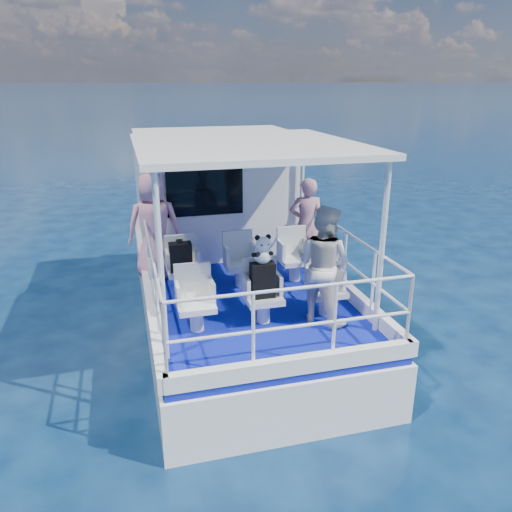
{
  "coord_description": "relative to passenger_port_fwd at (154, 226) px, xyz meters",
  "views": [
    {
      "loc": [
        -1.67,
        -6.93,
        3.98
      ],
      "look_at": [
        0.09,
        -0.4,
        1.59
      ],
      "focal_mm": 35.0,
      "sensor_mm": 36.0,
      "label": 1
    }
  ],
  "objects": [
    {
      "name": "hull",
      "position": [
        1.25,
        0.08,
        -1.77
      ],
      "size": [
        3.0,
        7.0,
        1.6
      ],
      "primitive_type": "cube",
      "color": "white",
      "rests_on": "ground"
    },
    {
      "name": "panda",
      "position": [
        1.23,
        -2.04,
        0.17
      ],
      "size": [
        0.25,
        0.2,
        0.38
      ],
      "primitive_type": null,
      "color": "white",
      "rests_on": "backpack_center"
    },
    {
      "name": "cabin",
      "position": [
        1.25,
        1.38,
        0.23
      ],
      "size": [
        2.85,
        2.0,
        2.2
      ],
      "primitive_type": "cube",
      "color": "white",
      "rests_on": "deck"
    },
    {
      "name": "canopy",
      "position": [
        1.25,
        -1.12,
        1.37
      ],
      "size": [
        3.0,
        3.2,
        0.08
      ],
      "primitive_type": "cube",
      "color": "white",
      "rests_on": "cabin"
    },
    {
      "name": "backpack_port",
      "position": [
        0.31,
        -0.8,
        -0.28
      ],
      "size": [
        0.33,
        0.18,
        0.43
      ],
      "primitive_type": "cube",
      "color": "black",
      "rests_on": "seat_port_fwd"
    },
    {
      "name": "canopy_posts",
      "position": [
        1.25,
        -1.17,
        0.23
      ],
      "size": [
        2.77,
        2.97,
        2.2
      ],
      "color": "white",
      "rests_on": "deck"
    },
    {
      "name": "railings",
      "position": [
        1.25,
        -1.5,
        -0.37
      ],
      "size": [
        2.84,
        3.59,
        1.0
      ],
      "primitive_type": null,
      "color": "white",
      "rests_on": "deck"
    },
    {
      "name": "seat_center_aft",
      "position": [
        1.25,
        -2.02,
        -0.68
      ],
      "size": [
        0.48,
        0.46,
        0.38
      ],
      "primitive_type": "cube",
      "color": "silver",
      "rests_on": "deck"
    },
    {
      "name": "compact_camera",
      "position": [
        0.3,
        -0.81,
        -0.03
      ],
      "size": [
        0.09,
        0.06,
        0.06
      ],
      "primitive_type": "cube",
      "color": "black",
      "rests_on": "backpack_port"
    },
    {
      "name": "deck",
      "position": [
        1.25,
        0.08,
        -0.92
      ],
      "size": [
        2.9,
        6.9,
        0.1
      ],
      "primitive_type": "cube",
      "color": "#0A1494",
      "rests_on": "hull"
    },
    {
      "name": "seat_stbd_aft",
      "position": [
        2.15,
        -2.02,
        -0.68
      ],
      "size": [
        0.48,
        0.46,
        0.38
      ],
      "primitive_type": "cube",
      "color": "silver",
      "rests_on": "deck"
    },
    {
      "name": "seat_port_fwd",
      "position": [
        0.35,
        -0.72,
        -0.68
      ],
      "size": [
        0.48,
        0.46,
        0.38
      ],
      "primitive_type": "cube",
      "color": "silver",
      "rests_on": "deck"
    },
    {
      "name": "passenger_stbd_aft",
      "position": [
        2.02,
        -2.18,
        -0.07
      ],
      "size": [
        0.95,
        0.98,
        1.6
      ],
      "primitive_type": "imported",
      "rotation": [
        0.0,
        0.0,
        2.2
      ],
      "color": "silver",
      "rests_on": "deck"
    },
    {
      "name": "backpack_center",
      "position": [
        1.23,
        -2.05,
        -0.26
      ],
      "size": [
        0.31,
        0.18,
        0.47
      ],
      "primitive_type": "cube",
      "color": "black",
      "rests_on": "seat_center_aft"
    },
    {
      "name": "ground",
      "position": [
        1.25,
        -0.92,
        -1.77
      ],
      "size": [
        2000.0,
        2000.0,
        0.0
      ],
      "primitive_type": "plane",
      "color": "#071B39",
      "rests_on": "ground"
    },
    {
      "name": "passenger_stbd_fwd",
      "position": [
        2.5,
        -0.26,
        -0.08
      ],
      "size": [
        0.64,
        0.49,
        1.58
      ],
      "primitive_type": "imported",
      "rotation": [
        0.0,
        0.0,
        2.92
      ],
      "color": "#CA8292",
      "rests_on": "deck"
    },
    {
      "name": "seat_center_fwd",
      "position": [
        1.25,
        -0.72,
        -0.68
      ],
      "size": [
        0.48,
        0.46,
        0.38
      ],
      "primitive_type": "cube",
      "color": "silver",
      "rests_on": "deck"
    },
    {
      "name": "seat_port_aft",
      "position": [
        0.35,
        -2.02,
        -0.68
      ],
      "size": [
        0.48,
        0.46,
        0.38
      ],
      "primitive_type": "cube",
      "color": "silver",
      "rests_on": "deck"
    },
    {
      "name": "seat_stbd_fwd",
      "position": [
        2.15,
        -0.72,
        -0.68
      ],
      "size": [
        0.48,
        0.46,
        0.38
      ],
      "primitive_type": "cube",
      "color": "silver",
      "rests_on": "deck"
    },
    {
      "name": "passenger_port_fwd",
      "position": [
        0.0,
        0.0,
        0.0
      ],
      "size": [
        0.66,
        0.48,
        1.74
      ],
      "primitive_type": "imported",
      "rotation": [
        0.0,
        0.0,
        3.12
      ],
      "color": "pink",
      "rests_on": "deck"
    }
  ]
}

